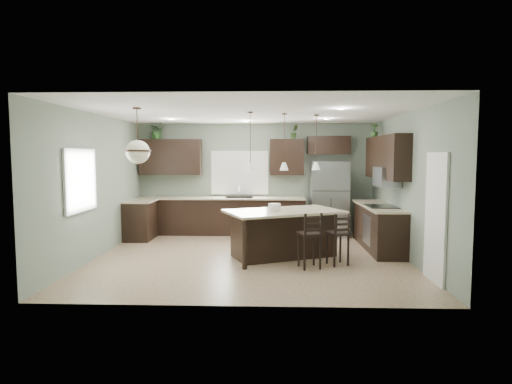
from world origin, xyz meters
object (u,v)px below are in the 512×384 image
object	(u,v)px
refrigerator	(329,199)
bar_stool_right	(338,239)
plant_back_left	(157,130)
bar_stool_center	(310,240)
serving_dish	(274,207)
kitchen_island	(284,234)

from	to	relation	value
refrigerator	bar_stool_right	xyz separation A→B (m)	(-0.22, -2.85, -0.44)
refrigerator	plant_back_left	size ratio (longest dim) A/B	4.13
refrigerator	bar_stool_center	bearing A→B (deg)	-103.62
bar_stool_right	plant_back_left	bearing A→B (deg)	121.99
bar_stool_center	bar_stool_right	bearing A→B (deg)	7.43
bar_stool_right	plant_back_left	size ratio (longest dim) A/B	2.15
serving_dish	bar_stool_center	bearing A→B (deg)	-49.90
kitchen_island	serving_dish	xyz separation A→B (m)	(-0.18, -0.08, 0.53)
refrigerator	serving_dish	bearing A→B (deg)	-120.01
kitchen_island	plant_back_left	distance (m)	4.57
kitchen_island	plant_back_left	world-z (taller)	plant_back_left
bar_stool_right	plant_back_left	world-z (taller)	plant_back_left
refrigerator	plant_back_left	xyz separation A→B (m)	(-4.31, 0.26, 1.70)
serving_dish	kitchen_island	bearing A→B (deg)	23.78
refrigerator	kitchen_island	world-z (taller)	refrigerator
refrigerator	bar_stool_right	bearing A→B (deg)	-94.36
bar_stool_right	bar_stool_center	bearing A→B (deg)	-176.81
bar_stool_center	bar_stool_right	size ratio (longest dim) A/B	1.04
refrigerator	plant_back_left	distance (m)	4.64
bar_stool_center	serving_dish	bearing A→B (deg)	113.52
serving_dish	bar_stool_right	xyz separation A→B (m)	(1.14, -0.49, -0.51)
plant_back_left	bar_stool_center	bearing A→B (deg)	-43.16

